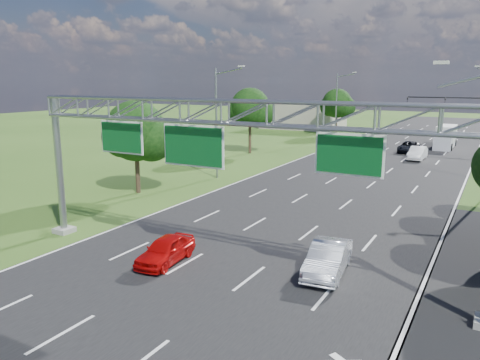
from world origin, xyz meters
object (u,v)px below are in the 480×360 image
Objects in this scene: sign_gantry at (227,126)px; box_truck at (446,137)px; red_coupe at (166,250)px; traffic_signal at (472,109)px; silver_sedan at (328,258)px.

box_truck is (4.40, 50.31, -5.49)m from sign_gantry.
red_coupe is 51.66m from box_truck.
traffic_signal is (7.15, 53.00, -1.72)m from sign_gantry.
silver_sedan is 0.58× the size of box_truck.
silver_sedan reaches higher than red_coupe.
traffic_signal is 3.14× the size of red_coupe.
traffic_signal is at bearing 79.99° from silver_sedan.
sign_gantry is 53.51m from traffic_signal.
sign_gantry reaches higher than silver_sedan.
traffic_signal is 2.71× the size of silver_sedan.
traffic_signal reaches higher than silver_sedan.
silver_sedan is (-2.78, -51.14, -4.43)m from traffic_signal.
box_truck is at bearing 85.01° from sign_gantry.
box_truck is at bearing 83.07° from silver_sedan.
sign_gantry is 1.92× the size of traffic_signal.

